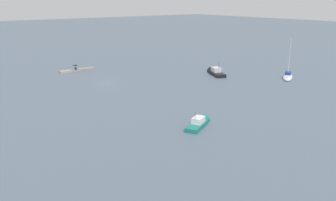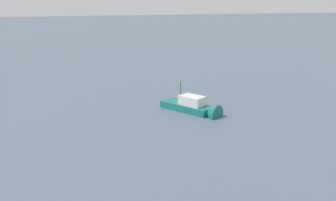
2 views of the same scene
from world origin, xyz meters
TOP-DOWN VIEW (x-y plane):
  - motorboat_teal_near at (2.58, 33.48)m, footprint 6.11×4.36m

SIDE VIEW (x-z plane):
  - motorboat_teal_near at x=2.58m, z-range -1.32..2.02m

